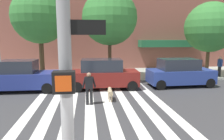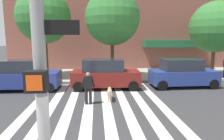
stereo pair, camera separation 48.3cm
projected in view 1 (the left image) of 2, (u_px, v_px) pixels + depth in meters
name	position (u px, v px, depth m)	size (l,w,h in m)	color
ground_plane	(81.00, 111.00, 9.09)	(160.00, 160.00, 0.00)	#353538
sidewalk_far	(84.00, 75.00, 17.42)	(80.00, 6.00, 0.15)	#A5A99D
crosswalk_stripes	(100.00, 110.00, 9.19)	(6.75, 10.44, 0.01)	silver
traffic_light_pole	(64.00, 21.00, 2.56)	(0.74, 0.46, 5.80)	gray
parked_car_behind_first	(21.00, 77.00, 12.36)	(4.36, 1.94, 1.95)	navy
parked_car_third_in_line	(104.00, 74.00, 12.99)	(4.46, 2.01, 1.95)	maroon
parked_car_fourth_in_line	(180.00, 73.00, 13.63)	(4.43, 1.94, 1.91)	navy
street_tree_nearest	(40.00, 16.00, 15.14)	(4.21, 4.21, 6.93)	#4C3823
street_tree_middle	(110.00, 18.00, 14.78)	(4.13, 4.13, 6.72)	#4C3823
street_tree_further	(210.00, 27.00, 16.31)	(4.10, 4.10, 6.08)	#4C3823
pedestrian_dog_walker	(89.00, 87.00, 9.77)	(0.71, 0.26, 1.64)	black
dog_on_leash	(110.00, 92.00, 10.53)	(0.29, 1.06, 0.65)	tan
pedestrian_bystander	(220.00, 65.00, 16.36)	(0.29, 0.71, 1.64)	black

